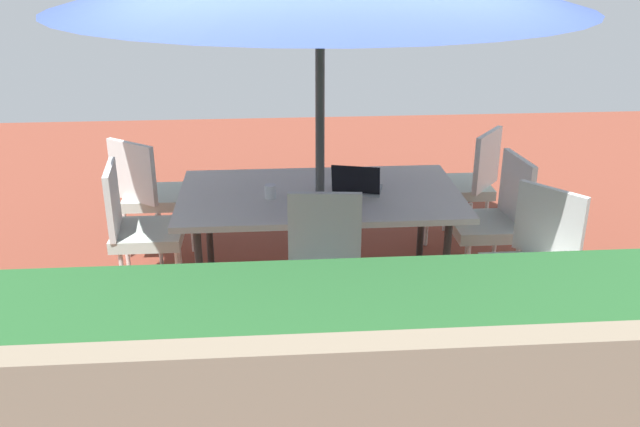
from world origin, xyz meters
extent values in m
cube|color=brown|center=(0.00, 0.00, -0.01)|extent=(10.00, 10.00, 0.02)
cube|color=white|center=(0.00, 0.00, 0.74)|extent=(1.89, 1.06, 0.04)
cylinder|color=#333333|center=(-0.80, -0.38, 0.36)|extent=(0.05, 0.05, 0.72)
cylinder|color=#333333|center=(0.80, -0.38, 0.36)|extent=(0.05, 0.05, 0.72)
cylinder|color=#333333|center=(-0.80, 0.38, 0.36)|extent=(0.05, 0.05, 0.72)
cylinder|color=#333333|center=(0.80, 0.38, 0.36)|extent=(0.05, 0.05, 0.72)
cylinder|color=#4C4C4C|center=(0.00, 0.00, 1.18)|extent=(0.06, 0.06, 2.35)
cylinder|color=black|center=(0.00, 0.00, 0.03)|extent=(0.44, 0.44, 0.06)
cube|color=silver|center=(1.22, -0.72, 0.49)|extent=(0.46, 0.46, 0.08)
cube|color=white|center=(1.34, -0.55, 0.76)|extent=(0.37, 0.29, 0.45)
cylinder|color=white|center=(0.96, -0.75, 0.23)|extent=(0.03, 0.03, 0.45)
cylinder|color=white|center=(1.25, -0.97, 0.23)|extent=(0.03, 0.03, 0.45)
cylinder|color=white|center=(1.18, -0.47, 0.23)|extent=(0.03, 0.03, 0.45)
cylinder|color=white|center=(1.47, -0.68, 0.23)|extent=(0.03, 0.03, 0.45)
cube|color=silver|center=(0.04, 0.79, 0.49)|extent=(0.46, 0.46, 0.08)
cube|color=white|center=(0.02, 0.59, 0.76)|extent=(0.44, 0.08, 0.45)
cylinder|color=white|center=(0.23, 0.96, 0.23)|extent=(0.03, 0.03, 0.45)
cylinder|color=white|center=(-0.13, 0.99, 0.23)|extent=(0.03, 0.03, 0.45)
cylinder|color=white|center=(0.20, 0.60, 0.23)|extent=(0.03, 0.03, 0.45)
cylinder|color=white|center=(-0.16, 0.63, 0.23)|extent=(0.03, 0.03, 0.45)
cube|color=silver|center=(-1.15, 0.03, 0.49)|extent=(0.46, 0.46, 0.08)
cube|color=white|center=(-1.35, 0.01, 0.76)|extent=(0.09, 0.44, 0.45)
cylinder|color=white|center=(-0.95, -0.13, 0.23)|extent=(0.03, 0.03, 0.45)
cylinder|color=white|center=(-0.99, 0.23, 0.23)|extent=(0.03, 0.03, 0.45)
cylinder|color=white|center=(-1.31, -0.17, 0.23)|extent=(0.03, 0.03, 0.45)
cylinder|color=white|center=(-1.34, 0.19, 0.23)|extent=(0.03, 0.03, 0.45)
cube|color=silver|center=(-1.18, 0.75, 0.49)|extent=(0.46, 0.46, 0.08)
cube|color=white|center=(-1.34, 0.62, 0.76)|extent=(0.31, 0.36, 0.45)
cylinder|color=white|center=(-0.93, 0.73, 0.23)|extent=(0.03, 0.03, 0.45)
cylinder|color=white|center=(-1.16, 1.00, 0.23)|extent=(0.03, 0.03, 0.45)
cylinder|color=white|center=(-1.21, 0.50, 0.23)|extent=(0.03, 0.03, 0.45)
cylinder|color=white|center=(-1.44, 0.77, 0.23)|extent=(0.03, 0.03, 0.45)
cube|color=silver|center=(1.16, -0.01, 0.49)|extent=(0.46, 0.46, 0.08)
cube|color=white|center=(1.37, 0.01, 0.76)|extent=(0.08, 0.44, 0.45)
cylinder|color=white|center=(0.97, 0.15, 0.23)|extent=(0.03, 0.03, 0.45)
cylinder|color=white|center=(1.00, -0.21, 0.23)|extent=(0.03, 0.03, 0.45)
cylinder|color=white|center=(1.32, 0.19, 0.23)|extent=(0.03, 0.03, 0.45)
cylinder|color=white|center=(1.36, -0.17, 0.23)|extent=(0.03, 0.03, 0.45)
cube|color=silver|center=(-1.18, -0.76, 0.49)|extent=(0.46, 0.46, 0.08)
cube|color=white|center=(-1.34, -0.63, 0.76)|extent=(0.30, 0.37, 0.45)
cylinder|color=white|center=(-1.15, -1.01, 0.23)|extent=(0.03, 0.03, 0.45)
cylinder|color=white|center=(-0.93, -0.73, 0.23)|extent=(0.03, 0.03, 0.45)
cylinder|color=white|center=(-1.43, -0.79, 0.23)|extent=(0.03, 0.03, 0.45)
cylinder|color=white|center=(-1.21, -0.51, 0.23)|extent=(0.03, 0.03, 0.45)
cube|color=gray|center=(-0.26, -0.02, 0.77)|extent=(0.37, 0.30, 0.02)
cube|color=black|center=(-0.23, 0.09, 0.88)|extent=(0.32, 0.13, 0.20)
cylinder|color=white|center=(0.33, 0.08, 0.81)|extent=(0.07, 0.07, 0.09)
camera|label=1|loc=(0.32, 4.30, 2.38)|focal=38.40mm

